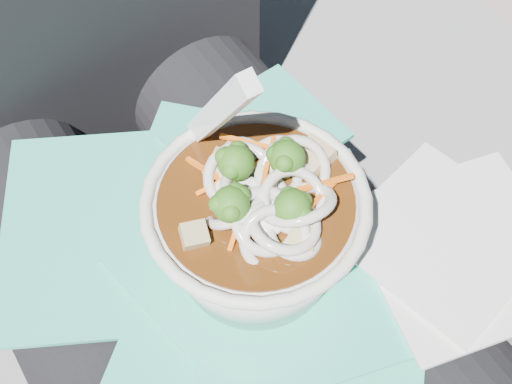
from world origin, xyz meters
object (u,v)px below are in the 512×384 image
stone_ledge (180,323)px  udon_bowl (257,223)px  person_body (179,224)px  lap (236,318)px  plastic_bag (230,259)px

stone_ledge → udon_bowl: 0.47m
person_body → udon_bowl: bearing=-78.9°
stone_ledge → lap: size_ratio=2.08×
person_body → plastic_bag: person_body is taller
stone_ledge → lap: lap is taller
stone_ledge → person_body: (-0.00, -0.06, 0.33)m
lap → plastic_bag: plastic_bag is taller
stone_ledge → plastic_bag: size_ratio=2.57×
stone_ledge → lap: (0.00, -0.15, 0.31)m
person_body → plastic_bag: (0.00, -0.08, 0.06)m
person_body → udon_bowl: size_ratio=5.16×
udon_bowl → person_body: bearing=101.1°
udon_bowl → plastic_bag: bearing=131.9°
stone_ledge → lap: 0.34m
stone_ledge → person_body: person_body is taller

